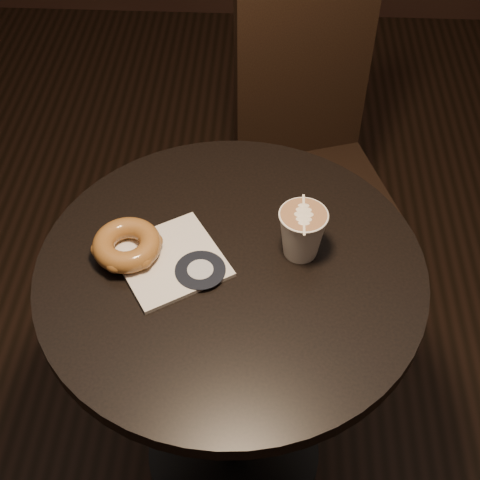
# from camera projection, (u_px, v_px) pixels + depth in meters

# --- Properties ---
(cafe_table) EXTENTS (0.70, 0.70, 0.75)m
(cafe_table) POSITION_uv_depth(u_px,v_px,m) (232.00, 330.00, 1.34)
(cafe_table) COLOR black
(cafe_table) RESTS_ON ground
(chair) EXTENTS (0.45, 0.45, 0.91)m
(chair) POSITION_uv_depth(u_px,v_px,m) (308.00, 143.00, 1.80)
(chair) COLOR black
(chair) RESTS_ON ground
(pastry_bag) EXTENTS (0.24, 0.24, 0.01)m
(pastry_bag) POSITION_uv_depth(u_px,v_px,m) (170.00, 260.00, 1.19)
(pastry_bag) COLOR silver
(pastry_bag) RESTS_ON cafe_table
(doughnut) EXTENTS (0.12, 0.12, 0.04)m
(doughnut) POSITION_uv_depth(u_px,v_px,m) (127.00, 245.00, 1.19)
(doughnut) COLOR brown
(doughnut) RESTS_ON pastry_bag
(latte_cup) EXTENTS (0.09, 0.09, 0.10)m
(latte_cup) POSITION_uv_depth(u_px,v_px,m) (302.00, 233.00, 1.18)
(latte_cup) COLOR white
(latte_cup) RESTS_ON cafe_table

